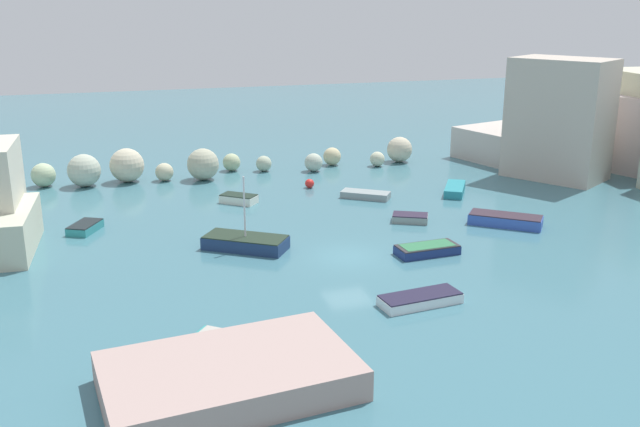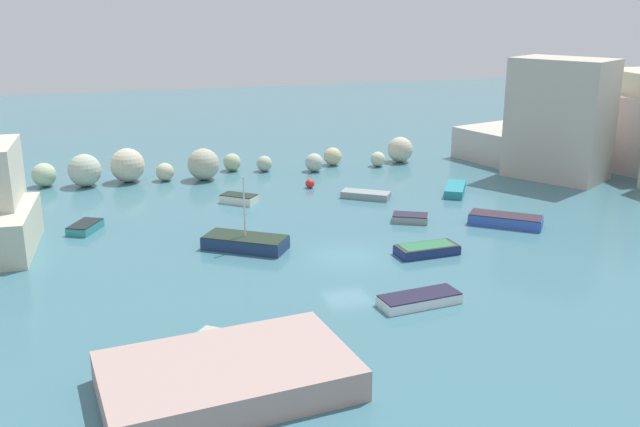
# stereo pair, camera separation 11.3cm
# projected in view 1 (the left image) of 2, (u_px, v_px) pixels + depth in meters

# --- Properties ---
(cove_water) EXTENTS (160.00, 160.00, 0.00)m
(cove_water) POSITION_uv_depth(u_px,v_px,m) (348.00, 257.00, 39.38)
(cove_water) COLOR #3E707E
(cove_water) RESTS_ON ground
(cliff_headland_right) EXTENTS (19.16, 23.30, 9.34)m
(cliff_headland_right) POSITION_uv_depth(u_px,v_px,m) (628.00, 132.00, 57.62)
(cliff_headland_right) COLOR beige
(cliff_headland_right) RESTS_ON ground
(rock_breakwater) EXTENTS (31.12, 4.33, 2.62)m
(rock_breakwater) POSITION_uv_depth(u_px,v_px,m) (199.00, 164.00, 56.63)
(rock_breakwater) COLOR #B3C89E
(rock_breakwater) RESTS_ON ground
(stone_dock) EXTENTS (9.46, 6.36, 1.18)m
(stone_dock) POSITION_uv_depth(u_px,v_px,m) (229.00, 376.00, 25.76)
(stone_dock) COLOR #AB9088
(stone_dock) RESTS_ON ground
(channel_buoy) EXTENTS (0.69, 0.69, 0.69)m
(channel_buoy) POSITION_uv_depth(u_px,v_px,m) (310.00, 183.00, 53.66)
(channel_buoy) COLOR red
(channel_buoy) RESTS_ON cove_water
(moored_boat_0) EXTENTS (4.97, 4.27, 4.25)m
(moored_boat_0) POSITION_uv_depth(u_px,v_px,m) (245.00, 242.00, 40.51)
(moored_boat_0) COLOR navy
(moored_boat_0) RESTS_ON cove_water
(moored_boat_1) EXTENTS (3.05, 3.83, 0.59)m
(moored_boat_1) POSITION_uv_depth(u_px,v_px,m) (455.00, 189.00, 52.20)
(moored_boat_1) COLOR teal
(moored_boat_1) RESTS_ON cove_water
(moored_boat_2) EXTENTS (2.70, 2.55, 0.61)m
(moored_boat_2) POSITION_uv_depth(u_px,v_px,m) (239.00, 199.00, 49.70)
(moored_boat_2) COLOR white
(moored_boat_2) RESTS_ON cove_water
(moored_boat_3) EXTENTS (2.59, 2.19, 0.50)m
(moored_boat_3) POSITION_uv_depth(u_px,v_px,m) (410.00, 218.00, 45.53)
(moored_boat_3) COLOR gray
(moored_boat_3) RESTS_ON cove_water
(moored_boat_4) EXTENTS (4.45, 4.04, 0.70)m
(moored_boat_4) POSITION_uv_depth(u_px,v_px,m) (505.00, 220.00, 44.77)
(moored_boat_4) COLOR #3557B6
(moored_boat_4) RESTS_ON cove_water
(moored_boat_5) EXTENTS (2.27, 2.73, 0.53)m
(moored_boat_5) POSITION_uv_depth(u_px,v_px,m) (85.00, 227.00, 43.59)
(moored_boat_5) COLOR teal
(moored_boat_5) RESTS_ON cove_water
(moored_boat_6) EXTENTS (3.55, 3.06, 0.48)m
(moored_boat_6) POSITION_uv_depth(u_px,v_px,m) (366.00, 195.00, 50.96)
(moored_boat_6) COLOR gray
(moored_boat_6) RESTS_ON cove_water
(moored_boat_7) EXTENTS (2.63, 2.49, 0.44)m
(moored_boat_7) POSITION_uv_depth(u_px,v_px,m) (221.00, 340.00, 29.33)
(moored_boat_7) COLOR teal
(moored_boat_7) RESTS_ON cove_water
(moored_boat_8) EXTENTS (3.57, 1.68, 0.55)m
(moored_boat_8) POSITION_uv_depth(u_px,v_px,m) (427.00, 249.00, 39.70)
(moored_boat_8) COLOR navy
(moored_boat_8) RESTS_ON cove_water
(moored_boat_9) EXTENTS (4.00, 1.82, 0.51)m
(moored_boat_9) POSITION_uv_depth(u_px,v_px,m) (420.00, 299.00, 33.19)
(moored_boat_9) COLOR white
(moored_boat_9) RESTS_ON cove_water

